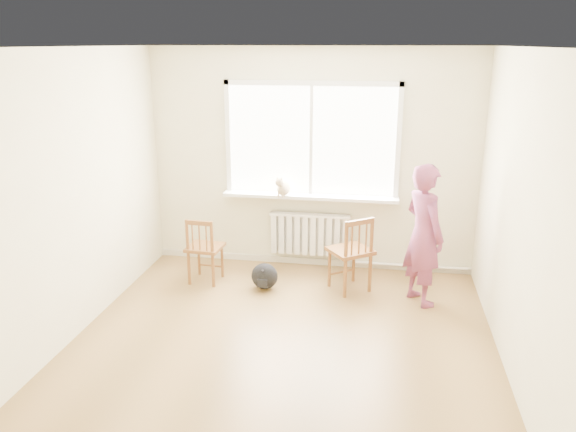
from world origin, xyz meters
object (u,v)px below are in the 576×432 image
at_px(person, 424,235).
at_px(chair_right, 352,254).
at_px(chair_left, 204,250).
at_px(backpack, 265,276).
at_px(cat, 283,187).

bearing_deg(person, chair_right, 45.29).
relative_size(chair_left, backpack, 2.60).
bearing_deg(backpack, cat, 80.83).
xyz_separation_m(chair_left, cat, (0.85, 0.59, 0.65)).
height_order(chair_left, chair_right, chair_right).
height_order(person, backpack, person).
relative_size(chair_right, cat, 2.35).
xyz_separation_m(person, backpack, (-1.75, 0.04, -0.62)).
distance_m(chair_left, cat, 1.22).
xyz_separation_m(chair_left, chair_right, (1.73, 0.06, 0.04)).
xyz_separation_m(cat, backpack, (-0.11, -0.65, -0.90)).
bearing_deg(person, chair_left, 54.70).
height_order(chair_left, person, person).
bearing_deg(chair_left, person, -178.10).
relative_size(cat, backpack, 1.23).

